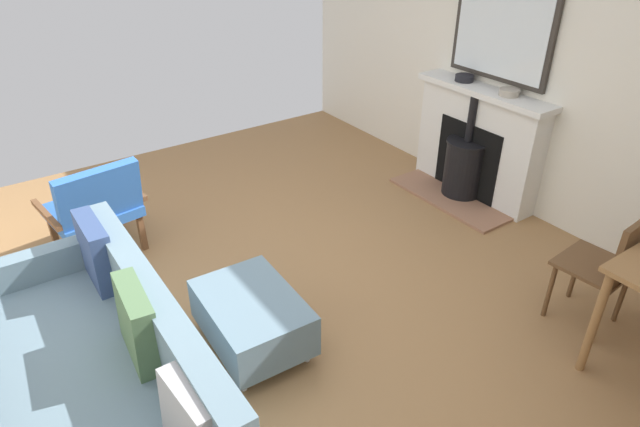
% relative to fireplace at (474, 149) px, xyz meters
% --- Properties ---
extents(ground_plane, '(5.42, 5.81, 0.01)m').
position_rel_fireplace_xyz_m(ground_plane, '(2.50, 0.28, -0.45)').
color(ground_plane, olive).
extents(wall_left, '(0.12, 5.81, 2.64)m').
position_rel_fireplace_xyz_m(wall_left, '(-0.21, 0.28, 0.87)').
color(wall_left, silver).
rests_on(wall_left, ground).
extents(fireplace, '(0.61, 1.33, 1.01)m').
position_rel_fireplace_xyz_m(fireplace, '(0.00, 0.00, 0.00)').
color(fireplace, '#93664C').
rests_on(fireplace, ground).
extents(mirror_over_mantel, '(0.04, 0.98, 0.96)m').
position_rel_fireplace_xyz_m(mirror_over_mantel, '(-0.13, 0.00, 1.10)').
color(mirror_over_mantel, '#2D2823').
extents(mantel_bowl_near, '(0.17, 0.17, 0.06)m').
position_rel_fireplace_xyz_m(mantel_bowl_near, '(-0.03, -0.25, 0.59)').
color(mantel_bowl_near, black).
rests_on(mantel_bowl_near, fireplace).
extents(mantel_bowl_far, '(0.17, 0.17, 0.06)m').
position_rel_fireplace_xyz_m(mantel_bowl_far, '(-0.03, 0.24, 0.59)').
color(mantel_bowl_far, '#9E9384').
rests_on(mantel_bowl_far, fireplace).
extents(sofa, '(0.88, 1.97, 0.83)m').
position_rel_fireplace_xyz_m(sofa, '(3.52, 0.72, -0.10)').
color(sofa, '#B2B2B7').
rests_on(sofa, ground).
extents(ottoman, '(0.55, 0.76, 0.37)m').
position_rel_fireplace_xyz_m(ottoman, '(2.63, 0.63, -0.22)').
color(ottoman, '#B2B2B7').
rests_on(ottoman, ground).
extents(armchair_accent, '(0.75, 0.68, 0.80)m').
position_rel_fireplace_xyz_m(armchair_accent, '(3.11, -0.91, -0.01)').
color(armchair_accent, brown).
rests_on(armchair_accent, ground).
extents(dining_chair_near_fireplace, '(0.43, 0.43, 0.83)m').
position_rel_fireplace_xyz_m(dining_chair_near_fireplace, '(0.72, 1.72, 0.05)').
color(dining_chair_near_fireplace, brown).
rests_on(dining_chair_near_fireplace, ground).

